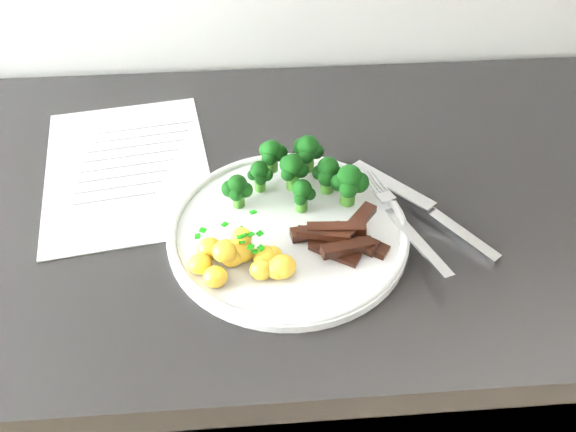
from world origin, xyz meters
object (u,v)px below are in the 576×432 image
knife (439,220)px  beef_strips (342,238)px  potatoes (242,257)px  fork (406,225)px  broccoli (302,172)px  plate (288,229)px  counter (334,378)px  recipe_paper (127,167)px

knife → beef_strips: bearing=-165.0°
potatoes → fork: (0.19, 0.04, -0.00)m
broccoli → potatoes: bearing=-123.0°
plate → counter: bearing=40.8°
plate → broccoli: size_ratio=1.61×
counter → beef_strips: 0.50m
plate → fork: fork is taller
broccoli → fork: (0.12, -0.08, -0.03)m
plate → recipe_paper: bearing=145.7°
recipe_paper → counter: bearing=-11.9°
counter → knife: 0.49m
beef_strips → broccoli: bearing=112.2°
plate → knife: bearing=0.8°
beef_strips → plate: bearing=152.6°
recipe_paper → broccoli: bearing=-19.1°
potatoes → fork: 0.20m
counter → plate: 0.49m
recipe_paper → broccoli: broccoli is taller
recipe_paper → broccoli: 0.25m
plate → broccoli: bearing=71.2°
counter → fork: fork is taller
recipe_paper → beef_strips: size_ratio=2.95×
counter → plate: plate is taller
potatoes → beef_strips: 0.12m
beef_strips → fork: size_ratio=0.59×
beef_strips → fork: (0.08, 0.02, -0.00)m
broccoli → beef_strips: (0.04, -0.09, -0.02)m
plate → beef_strips: 0.07m
recipe_paper → knife: (0.39, -0.14, 0.01)m
broccoli → potatoes: broccoli is taller
fork → broccoli: bearing=146.8°
recipe_paper → beef_strips: 0.32m
plate → potatoes: potatoes is taller
knife → broccoli: bearing=159.7°
counter → recipe_paper: recipe_paper is taller
broccoli → beef_strips: 0.10m
plate → broccoli: 0.08m
broccoli → beef_strips: bearing=-67.8°
counter → potatoes: 0.52m
recipe_paper → plate: plate is taller
fork → knife: fork is taller
fork → recipe_paper: bearing=155.8°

